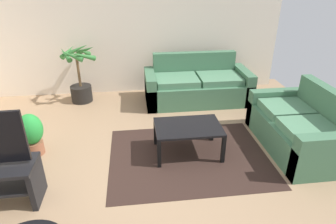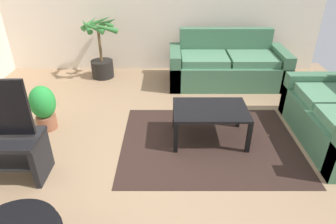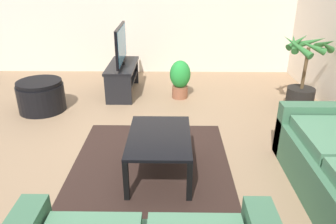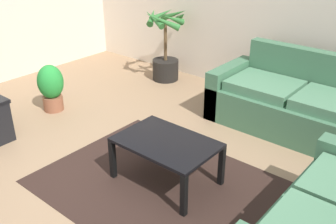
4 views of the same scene
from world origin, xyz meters
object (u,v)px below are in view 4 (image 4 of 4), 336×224
Objects in this scene: coffee_table at (166,146)px; potted_plant_small at (51,86)px; potted_palm at (166,51)px; couch_main at (298,106)px.

potted_plant_small is (-2.17, 0.25, -0.04)m from coffee_table.
potted_palm is 1.86m from potted_plant_small.
couch_main is at bearing 73.86° from coffee_table.
potted_palm is (-2.26, 0.26, 0.16)m from couch_main.
couch_main is 3.10m from potted_plant_small.
coffee_table is at bearing -6.61° from potted_plant_small.
potted_palm is at bearing 130.30° from coffee_table.
potted_plant_small is at bearing -150.12° from couch_main.
couch_main is 3.25× the size of potted_plant_small.
potted_palm reaches higher than couch_main.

